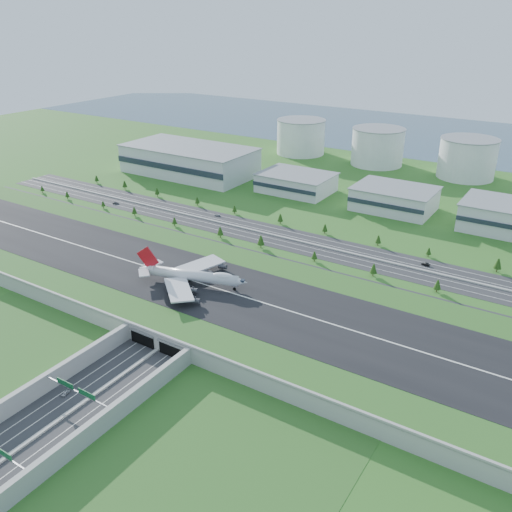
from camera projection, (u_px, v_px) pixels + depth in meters
The scene contains 20 objects.
ground at pixel (222, 304), 281.93m from camera, with size 1200.00×1200.00×0.00m, color #2B5D1D.
airfield_deck at pixel (222, 297), 280.16m from camera, with size 520.00×100.00×9.20m.
underpass_road at pixel (68, 406), 204.11m from camera, with size 38.80×120.40×8.00m.
sign_gantry_near at pixel (76, 392), 206.02m from camera, with size 38.70×0.70×9.80m.
north_expressway at pixel (307, 243), 354.91m from camera, with size 560.00×36.00×0.12m, color #28282B.
tree_row at pixel (357, 249), 335.43m from camera, with size 499.79×48.73×8.48m.
hangar_west at pixel (189, 160), 501.91m from camera, with size 120.00×60.00×25.00m, color silver.
hangar_mid_a at pixel (296, 183), 454.12m from camera, with size 58.00×42.00×15.00m, color silver.
hangar_mid_b at pixel (394, 199), 412.22m from camera, with size 58.00×42.00×17.00m, color silver.
hangar_mid_c at pixel (507, 217), 372.75m from camera, with size 58.00×42.00×19.00m, color silver.
fuel_tank_a at pixel (301, 137), 571.49m from camera, with size 50.00×50.00×35.00m, color silver.
fuel_tank_b at pixel (378, 147), 530.00m from camera, with size 50.00×50.00×35.00m, color silver.
fuel_tank_c at pixel (467, 159), 488.50m from camera, with size 50.00×50.00×35.00m, color silver.
bay_water at pixel (455, 138), 650.77m from camera, with size 1200.00×260.00×0.06m, color #344F63.
boeing_747 at pixel (192, 275), 282.27m from camera, with size 59.63×55.56×18.94m.
car_0 at pixel (66, 393), 215.08m from camera, with size 1.72×4.28×1.46m, color #AAABAF.
car_2 at pixel (154, 376), 224.76m from camera, with size 2.56×5.55×1.54m, color #0B1039.
car_4 at pixel (116, 203), 426.72m from camera, with size 1.95×4.85×1.65m, color #4F4E53.
car_5 at pixel (426, 264), 323.80m from camera, with size 1.77×5.07×1.67m, color black.
car_7 at pixel (217, 215), 402.24m from camera, with size 2.04×5.03×1.46m, color silver.
Camera 1 is at (146.87, -198.53, 139.40)m, focal length 38.00 mm.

